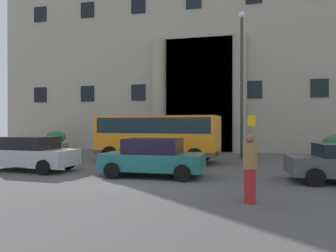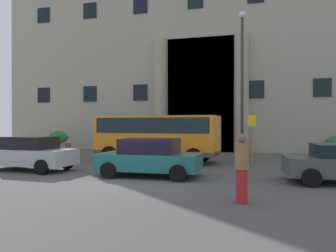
% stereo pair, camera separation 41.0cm
% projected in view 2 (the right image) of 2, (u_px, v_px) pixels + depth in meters
% --- Properties ---
extents(ground_plane, '(80.00, 64.00, 0.12)m').
position_uv_depth(ground_plane, '(135.00, 181.00, 12.07)').
color(ground_plane, '#4E4E4C').
extents(office_building_facade, '(33.26, 9.78, 20.94)m').
position_uv_depth(office_building_facade, '(204.00, 31.00, 28.92)').
color(office_building_facade, '#A09D8A').
rests_on(office_building_facade, ground_plane).
extents(orange_minibus, '(6.67, 2.87, 2.51)m').
position_uv_depth(orange_minibus, '(158.00, 134.00, 17.57)').
color(orange_minibus, orange).
rests_on(orange_minibus, ground_plane).
extents(bus_stop_sign, '(0.44, 0.08, 2.57)m').
position_uv_depth(bus_stop_sign, '(252.00, 133.00, 17.99)').
color(bus_stop_sign, '#92991A').
rests_on(bus_stop_sign, ground_plane).
extents(hedge_planter_far_west, '(1.71, 0.83, 1.57)m').
position_uv_depth(hedge_planter_far_west, '(58.00, 141.00, 24.96)').
color(hedge_planter_far_west, slate).
rests_on(hedge_planter_far_west, ground_plane).
extents(hedge_planter_east, '(1.67, 0.77, 1.42)m').
position_uv_depth(hedge_planter_east, '(116.00, 144.00, 23.21)').
color(hedge_planter_east, '#6C645C').
rests_on(hedge_planter_east, ground_plane).
extents(parked_hatchback_near, '(4.27, 2.12, 1.51)m').
position_uv_depth(parked_hatchback_near, '(28.00, 153.00, 14.46)').
color(parked_hatchback_near, '#B1B9BA').
rests_on(parked_hatchback_near, ground_plane).
extents(white_taxi_kerbside, '(3.96, 2.06, 1.49)m').
position_uv_depth(white_taxi_kerbside, '(150.00, 157.00, 12.77)').
color(white_taxi_kerbside, '#1D6769').
rests_on(white_taxi_kerbside, ground_plane).
extents(scooter_by_planter, '(2.09, 0.61, 0.89)m').
position_uv_depth(scooter_by_planter, '(32.00, 155.00, 16.94)').
color(scooter_by_planter, black).
rests_on(scooter_by_planter, ground_plane).
extents(pedestrian_child_trailing, '(0.36, 0.36, 1.81)m').
position_uv_depth(pedestrian_child_trailing, '(242.00, 168.00, 8.38)').
color(pedestrian_child_trailing, '#AC2225').
rests_on(pedestrian_child_trailing, ground_plane).
extents(lamppost_plaza_centre, '(0.40, 0.40, 8.72)m').
position_uv_depth(lamppost_plaza_centre, '(242.00, 74.00, 19.04)').
color(lamppost_plaza_centre, '#353D30').
rests_on(lamppost_plaza_centre, ground_plane).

